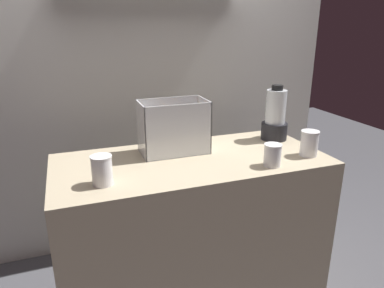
% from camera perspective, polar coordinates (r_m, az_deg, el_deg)
% --- Properties ---
extents(counter, '(1.40, 0.64, 0.90)m').
position_cam_1_polar(counter, '(2.02, -0.00, -14.37)').
color(counter, tan).
rests_on(counter, ground_plane).
extents(back_wall_unit, '(2.60, 0.24, 2.50)m').
position_cam_1_polar(back_wall_unit, '(2.44, -6.32, 11.91)').
color(back_wall_unit, silver).
rests_on(back_wall_unit, ground_plane).
extents(carrot_display_bin, '(0.36, 0.20, 0.28)m').
position_cam_1_polar(carrot_display_bin, '(1.88, -3.08, 1.27)').
color(carrot_display_bin, white).
rests_on(carrot_display_bin, counter).
extents(blender_pitcher, '(0.15, 0.15, 0.33)m').
position_cam_1_polar(blender_pitcher, '(2.15, 13.33, 4.19)').
color(blender_pitcher, black).
rests_on(blender_pitcher, counter).
extents(juice_cup_carrot_far_left, '(0.09, 0.09, 0.13)m').
position_cam_1_polar(juice_cup_carrot_far_left, '(1.56, -14.38, -4.43)').
color(juice_cup_carrot_far_left, white).
rests_on(juice_cup_carrot_far_left, counter).
extents(juice_cup_beet_left, '(0.09, 0.09, 0.11)m').
position_cam_1_polar(juice_cup_beet_left, '(1.75, 12.92, -1.91)').
color(juice_cup_beet_left, white).
rests_on(juice_cup_beet_left, counter).
extents(juice_cup_orange_middle, '(0.09, 0.09, 0.13)m').
position_cam_1_polar(juice_cup_orange_middle, '(1.94, 18.47, -0.16)').
color(juice_cup_orange_middle, white).
rests_on(juice_cup_orange_middle, counter).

